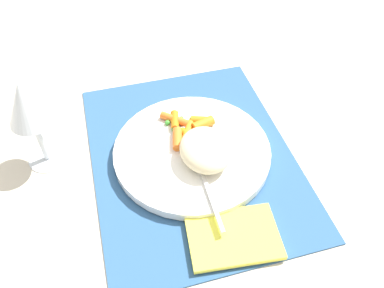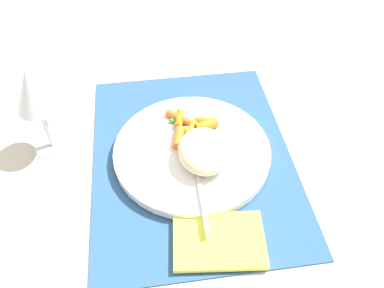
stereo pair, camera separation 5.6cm
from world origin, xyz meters
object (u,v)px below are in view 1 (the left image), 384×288
object	(u,v)px
rice_mound	(206,150)
napkin	(233,237)
carrot_portion	(187,127)
fork	(198,164)
wine_glass	(27,107)
plate	(192,151)

from	to	relation	value
rice_mound	napkin	distance (m)	0.14
carrot_portion	fork	size ratio (longest dim) A/B	0.44
wine_glass	napkin	distance (m)	0.36
plate	rice_mound	bearing A→B (deg)	-151.79
plate	carrot_portion	size ratio (longest dim) A/B	2.79
fork	napkin	size ratio (longest dim) A/B	1.67
plate	carrot_portion	world-z (taller)	carrot_portion
rice_mound	wine_glass	size ratio (longest dim) A/B	0.60
carrot_portion	wine_glass	world-z (taller)	wine_glass
rice_mound	carrot_portion	distance (m)	0.07
napkin	wine_glass	bearing A→B (deg)	47.76
carrot_portion	fork	xyz separation A→B (m)	(-0.08, 0.00, -0.00)
plate	rice_mound	xyz separation A→B (m)	(-0.03, -0.02, 0.03)
wine_glass	rice_mound	bearing A→B (deg)	-109.28
plate	carrot_portion	distance (m)	0.05
napkin	rice_mound	bearing A→B (deg)	-0.17
fork	wine_glass	distance (m)	0.27
wine_glass	fork	bearing A→B (deg)	-112.55
wine_glass	carrot_portion	bearing A→B (deg)	-94.15
plate	wine_glass	bearing A→B (deg)	75.74
wine_glass	napkin	world-z (taller)	wine_glass
plate	napkin	xyz separation A→B (m)	(-0.17, -0.01, -0.00)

